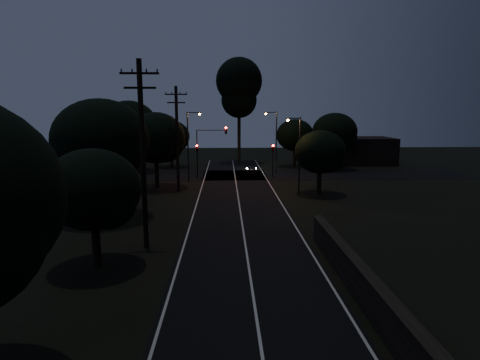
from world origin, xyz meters
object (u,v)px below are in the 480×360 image
streetlight_c (298,150)px  streetlight_a (190,141)px  tall_pine (239,87)px  signal_left (197,155)px  car (252,170)px  utility_pole_mid (143,152)px  utility_pole_far (177,137)px  signal_right (273,155)px  signal_mast (211,142)px  streetlight_b (275,138)px

streetlight_c → streetlight_a: bearing=144.3°
tall_pine → signal_left: 18.31m
signal_left → car: (6.83, 2.70, -2.29)m
utility_pole_mid → streetlight_a: (0.69, 23.00, -1.10)m
streetlight_a → car: streetlight_a is taller
utility_pole_mid → car: 29.35m
utility_pole_mid → utility_pole_far: utility_pole_mid is taller
signal_left → signal_right: 9.20m
utility_pole_mid → signal_mast: bearing=83.0°
signal_mast → streetlight_b: streetlight_b is taller
signal_right → car: bearing=131.3°
signal_mast → streetlight_b: (8.22, 4.01, 0.30)m
signal_left → streetlight_c: size_ratio=0.55×
streetlight_a → utility_pole_mid: bearing=-91.7°
utility_pole_far → streetlight_b: 16.51m
tall_pine → streetlight_c: (4.83, -25.00, -7.34)m
car → streetlight_b: bearing=-154.7°
streetlight_a → utility_pole_far: bearing=-96.6°
streetlight_b → streetlight_c: bearing=-87.9°
utility_pole_mid → streetlight_b: utility_pole_mid is taller
tall_pine → signal_mast: size_ratio=2.59×
signal_mast → car: signal_mast is taller
signal_right → streetlight_c: streetlight_c is taller
tall_pine → streetlight_b: tall_pine is taller
signal_mast → car: 6.94m
streetlight_b → utility_pole_mid: bearing=-111.3°
utility_pole_far → streetlight_b: (11.31, 12.00, -0.85)m
tall_pine → car: bearing=-84.3°
streetlight_b → car: bearing=-156.9°
utility_pole_mid → utility_pole_far: 17.00m
signal_mast → signal_left: bearing=-179.9°
streetlight_a → car: (7.53, 4.69, -4.09)m
utility_pole_mid → car: (8.23, 27.69, -5.20)m
signal_right → car: 4.26m
streetlight_a → streetlight_c: streetlight_a is taller
signal_right → car: (-2.37, 2.70, -2.29)m
utility_pole_far → car: 14.36m
utility_pole_mid → signal_mast: 25.22m
utility_pole_far → signal_left: (1.40, 7.99, -2.65)m
utility_pole_mid → signal_mast: (3.09, 24.99, -1.40)m
signal_right → streetlight_b: streetlight_b is taller
utility_pole_far → signal_mast: 8.64m
car → signal_mast: bearing=29.9°
utility_pole_mid → utility_pole_far: size_ratio=1.05×
utility_pole_far → streetlight_c: utility_pole_far is taller
streetlight_a → streetlight_b: (10.61, 6.00, 0.00)m
tall_pine → streetlight_c: 26.50m
tall_pine → streetlight_b: 13.76m
signal_right → streetlight_a: (-9.91, -1.99, 1.80)m
tall_pine → signal_mast: tall_pine is taller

